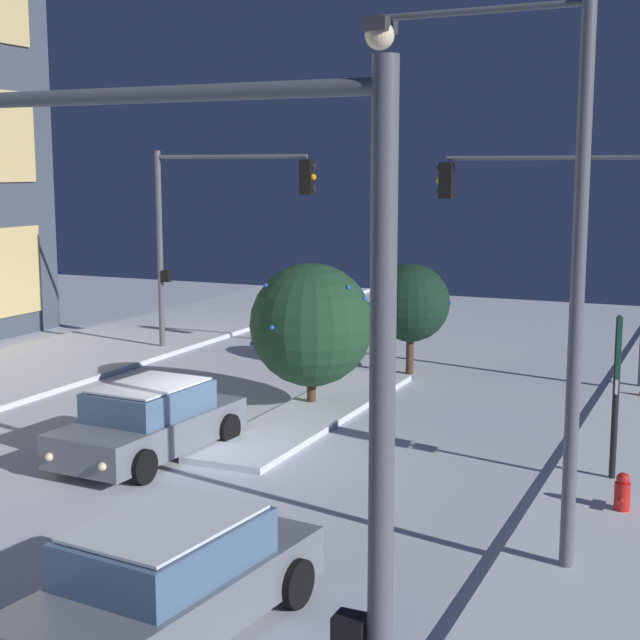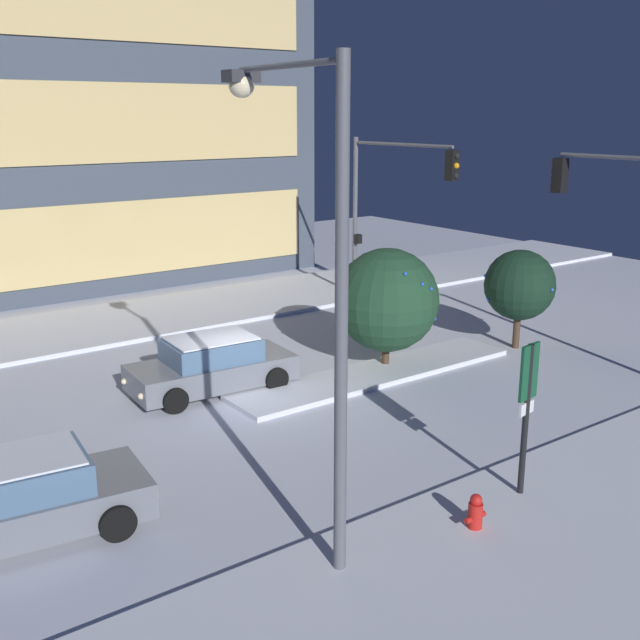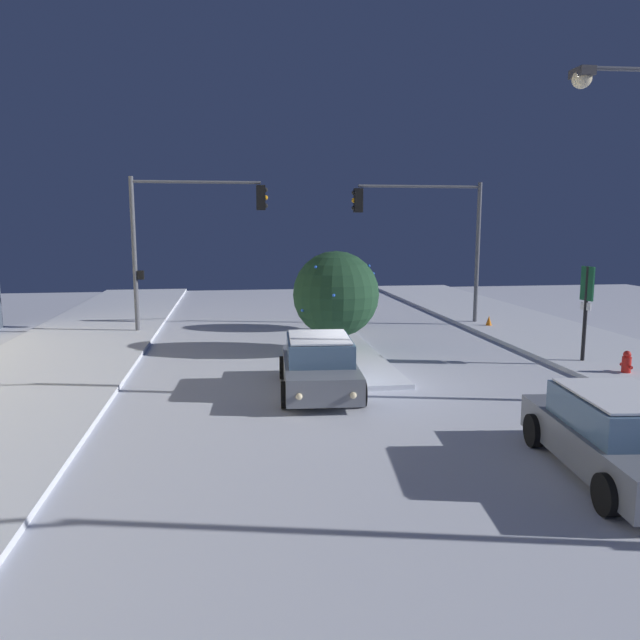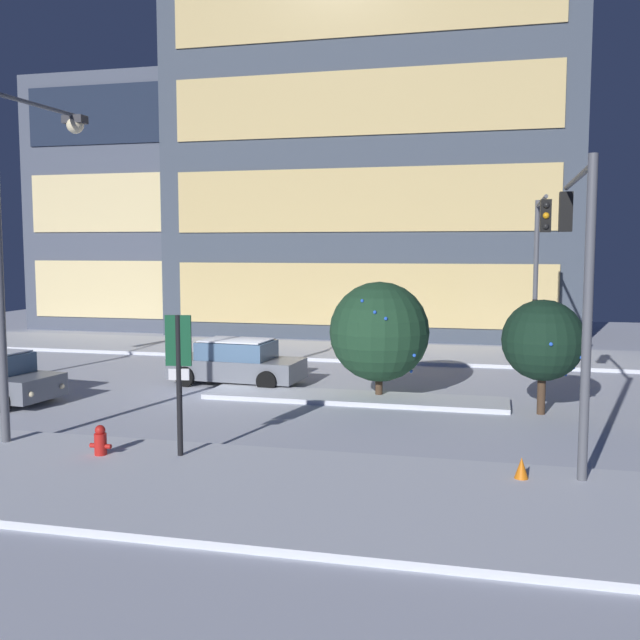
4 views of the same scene
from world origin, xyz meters
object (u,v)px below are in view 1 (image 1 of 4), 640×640
(decorated_tree_median, at_px, (411,303))
(decorated_tree_left_of_median, at_px, (311,325))
(fire_hydrant, at_px, (622,496))
(car_far, at_px, (150,422))
(parking_info_sign, at_px, (617,378))
(street_lamp_arched, at_px, (517,206))
(traffic_light_corner_near_left, at_px, (133,338))
(traffic_light_corner_near_right, at_px, (558,219))
(car_near, at_px, (168,582))
(traffic_light_corner_far_right, at_px, (217,214))

(decorated_tree_median, xyz_separation_m, decorated_tree_left_of_median, (-4.62, 0.96, 0.01))
(fire_hydrant, height_order, decorated_tree_left_of_median, decorated_tree_left_of_median)
(car_far, bearing_deg, parking_info_sign, 106.28)
(street_lamp_arched, relative_size, fire_hydrant, 10.27)
(traffic_light_corner_near_left, distance_m, street_lamp_arched, 7.48)
(street_lamp_arched, height_order, decorated_tree_median, street_lamp_arched)
(parking_info_sign, distance_m, decorated_tree_left_of_median, 8.04)
(car_far, bearing_deg, traffic_light_corner_near_right, 152.13)
(car_far, bearing_deg, car_near, 39.34)
(traffic_light_corner_far_right, distance_m, decorated_tree_left_of_median, 7.52)
(car_near, xyz_separation_m, traffic_light_corner_near_left, (-3.44, -2.02, 3.76))
(traffic_light_corner_near_right, relative_size, decorated_tree_left_of_median, 1.77)
(traffic_light_corner_near_left, bearing_deg, traffic_light_corner_far_right, -61.68)
(traffic_light_corner_far_right, relative_size, street_lamp_arched, 0.78)
(fire_hydrant, bearing_deg, street_lamp_arched, 152.87)
(car_near, height_order, traffic_light_corner_near_right, traffic_light_corner_near_right)
(car_near, distance_m, fire_hydrant, 7.99)
(traffic_light_corner_near_right, bearing_deg, traffic_light_corner_far_right, 1.36)
(street_lamp_arched, bearing_deg, car_far, -13.56)
(traffic_light_corner_far_right, distance_m, decorated_tree_median, 6.71)
(traffic_light_corner_near_right, bearing_deg, traffic_light_corner_near_left, 90.81)
(car_far, bearing_deg, fire_hydrant, 95.50)
(traffic_light_corner_far_right, relative_size, traffic_light_corner_near_left, 0.98)
(traffic_light_corner_near_right, xyz_separation_m, decorated_tree_left_of_median, (-5.03, 4.88, -2.39))
(decorated_tree_left_of_median, bearing_deg, parking_info_sign, -112.34)
(car_far, bearing_deg, traffic_light_corner_near_left, 37.59)
(traffic_light_corner_far_right, height_order, traffic_light_corner_near_right, traffic_light_corner_far_right)
(traffic_light_corner_near_right, distance_m, fire_hydrant, 10.95)
(traffic_light_corner_near_right, height_order, street_lamp_arched, street_lamp_arched)
(fire_hydrant, bearing_deg, parking_info_sign, 12.19)
(street_lamp_arched, bearing_deg, traffic_light_corner_far_right, -42.58)
(traffic_light_corner_far_right, xyz_separation_m, decorated_tree_left_of_median, (-4.78, -5.31, -2.34))
(traffic_light_corner_far_right, relative_size, decorated_tree_left_of_median, 1.79)
(traffic_light_corner_near_right, bearing_deg, car_far, 58.30)
(car_far, relative_size, parking_info_sign, 1.45)
(parking_info_sign, bearing_deg, decorated_tree_left_of_median, -30.26)
(traffic_light_corner_far_right, distance_m, parking_info_sign, 15.15)
(fire_hydrant, bearing_deg, traffic_light_corner_near_right, 16.65)
(traffic_light_corner_near_left, distance_m, decorated_tree_median, 19.87)
(parking_info_sign, bearing_deg, fire_hydrant, 94.27)
(car_near, relative_size, decorated_tree_median, 1.50)
(traffic_light_corner_far_right, xyz_separation_m, parking_info_sign, (-7.84, -12.75, -2.37))
(car_near, xyz_separation_m, traffic_light_corner_far_right, (15.99, 8.45, 3.66))
(car_far, relative_size, decorated_tree_left_of_median, 1.29)
(traffic_light_corner_far_right, bearing_deg, traffic_light_corner_near_right, 1.36)
(car_near, relative_size, car_far, 1.04)
(car_far, height_order, fire_hydrant, car_far)
(car_far, height_order, traffic_light_corner_far_right, traffic_light_corner_far_right)
(fire_hydrant, xyz_separation_m, parking_info_sign, (1.66, 0.36, 1.63))
(street_lamp_arched, distance_m, fire_hydrant, 5.67)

